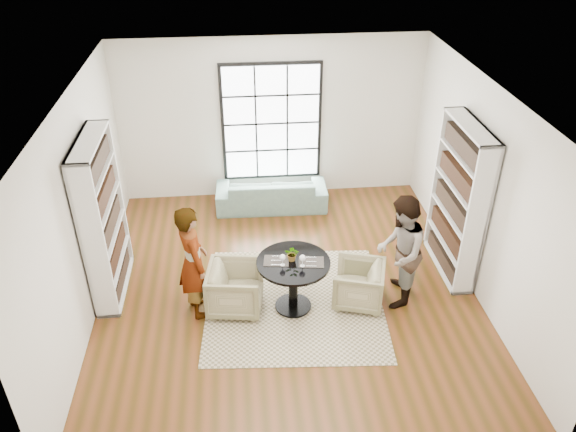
{
  "coord_description": "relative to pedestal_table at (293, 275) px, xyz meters",
  "views": [
    {
      "loc": [
        -0.64,
        -6.55,
        5.35
      ],
      "look_at": [
        0.05,
        0.4,
        1.04
      ],
      "focal_mm": 35.0,
      "sensor_mm": 36.0,
      "label": 1
    }
  ],
  "objects": [
    {
      "name": "ground",
      "position": [
        -0.04,
        0.42,
        -0.58
      ],
      "size": [
        6.0,
        6.0,
        0.0
      ],
      "primitive_type": "plane",
      "color": "brown"
    },
    {
      "name": "sofa",
      "position": [
        -0.1,
        2.87,
        -0.29
      ],
      "size": [
        2.04,
        0.85,
        0.59
      ],
      "primitive_type": "imported",
      "rotation": [
        0.0,
        0.0,
        3.11
      ],
      "color": "slate",
      "rests_on": "ground"
    },
    {
      "name": "placemat_right",
      "position": [
        0.24,
        -0.04,
        0.23
      ],
      "size": [
        0.37,
        0.3,
        0.01
      ],
      "primitive_type": "cube",
      "rotation": [
        0.0,
        0.0,
        -0.13
      ],
      "color": "black",
      "rests_on": "pedestal_table"
    },
    {
      "name": "person_left",
      "position": [
        -1.36,
        0.07,
        0.26
      ],
      "size": [
        0.59,
        0.72,
        1.7
      ],
      "primitive_type": "imported",
      "rotation": [
        0.0,
        0.0,
        1.9
      ],
      "color": "gray",
      "rests_on": "ground"
    },
    {
      "name": "wine_glass_left",
      "position": [
        -0.16,
        -0.07,
        0.35
      ],
      "size": [
        0.08,
        0.08,
        0.18
      ],
      "color": "silver",
      "rests_on": "pedestal_table"
    },
    {
      "name": "placemat_left",
      "position": [
        -0.23,
        0.04,
        0.23
      ],
      "size": [
        0.37,
        0.3,
        0.01
      ],
      "primitive_type": "cube",
      "rotation": [
        0.0,
        0.0,
        -0.13
      ],
      "color": "black",
      "rests_on": "pedestal_table"
    },
    {
      "name": "armchair_right",
      "position": [
        0.94,
        0.03,
        -0.26
      ],
      "size": [
        0.87,
        0.86,
        0.64
      ],
      "primitive_type": "imported",
      "rotation": [
        0.0,
        0.0,
        -1.87
      ],
      "color": "#B9B384",
      "rests_on": "ground"
    },
    {
      "name": "person_right",
      "position": [
        1.49,
        0.03,
        0.26
      ],
      "size": [
        0.87,
        0.99,
        1.69
      ],
      "primitive_type": "imported",
      "rotation": [
        0.0,
        0.0,
        -1.9
      ],
      "color": "gray",
      "rests_on": "ground"
    },
    {
      "name": "rug",
      "position": [
        0.03,
        0.1,
        -0.58
      ],
      "size": [
        2.7,
        2.7,
        0.01
      ],
      "primitive_type": "cube",
      "rotation": [
        0.0,
        0.0,
        -0.07
      ],
      "color": "#BBAA8C",
      "rests_on": "ground"
    },
    {
      "name": "cutlery_left",
      "position": [
        -0.23,
        0.04,
        0.23
      ],
      "size": [
        0.17,
        0.24,
        0.01
      ],
      "primitive_type": null,
      "rotation": [
        0.0,
        0.0,
        -0.13
      ],
      "color": "silver",
      "rests_on": "placemat_left"
    },
    {
      "name": "flower_centerpiece",
      "position": [
        -0.01,
        0.03,
        0.33
      ],
      "size": [
        0.24,
        0.22,
        0.22
      ],
      "primitive_type": "imported",
      "rotation": [
        0.0,
        0.0,
        -0.34
      ],
      "color": "gray",
      "rests_on": "pedestal_table"
    },
    {
      "name": "pedestal_table",
      "position": [
        0.0,
        0.0,
        0.0
      ],
      "size": [
        1.02,
        1.02,
        0.81
      ],
      "rotation": [
        0.0,
        0.0,
        -0.13
      ],
      "color": "black",
      "rests_on": "ground"
    },
    {
      "name": "cutlery_right",
      "position": [
        0.24,
        -0.04,
        0.23
      ],
      "size": [
        0.17,
        0.24,
        0.01
      ],
      "primitive_type": null,
      "rotation": [
        0.0,
        0.0,
        -0.13
      ],
      "color": "silver",
      "rests_on": "placemat_right"
    },
    {
      "name": "wine_glass_right",
      "position": [
        0.11,
        -0.12,
        0.36
      ],
      "size": [
        0.08,
        0.08,
        0.18
      ],
      "color": "silver",
      "rests_on": "pedestal_table"
    },
    {
      "name": "room_shell",
      "position": [
        -0.04,
        0.96,
        0.67
      ],
      "size": [
        6.0,
        6.01,
        6.0
      ],
      "color": "silver",
      "rests_on": "ground"
    },
    {
      "name": "armchair_left",
      "position": [
        -0.81,
        0.07,
        -0.24
      ],
      "size": [
        0.86,
        0.84,
        0.69
      ],
      "primitive_type": "imported",
      "rotation": [
        0.0,
        0.0,
        1.43
      ],
      "color": "tan",
      "rests_on": "ground"
    }
  ]
}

